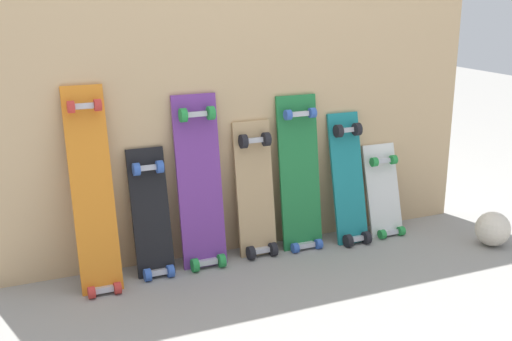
{
  "coord_description": "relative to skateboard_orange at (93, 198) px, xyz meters",
  "views": [
    {
      "loc": [
        -1.14,
        -2.7,
        1.26
      ],
      "look_at": [
        0.0,
        -0.07,
        0.43
      ],
      "focal_mm": 44.79,
      "sensor_mm": 36.0,
      "label": 1
    }
  ],
  "objects": [
    {
      "name": "skateboard_purple",
      "position": [
        0.49,
        0.04,
        -0.03
      ],
      "size": [
        0.21,
        0.21,
        0.86
      ],
      "color": "#6B338C",
      "rests_on": "ground"
    },
    {
      "name": "skateboard_orange",
      "position": [
        0.0,
        0.0,
        0.0
      ],
      "size": [
        0.18,
        0.28,
        0.94
      ],
      "color": "orange",
      "rests_on": "ground"
    },
    {
      "name": "skateboard_natural",
      "position": [
        0.77,
        0.05,
        -0.1
      ],
      "size": [
        0.19,
        0.18,
        0.71
      ],
      "color": "tan",
      "rests_on": "ground"
    },
    {
      "name": "rubber_ball",
      "position": [
        1.9,
        -0.35,
        -0.31
      ],
      "size": [
        0.17,
        0.17,
        0.17
      ],
      "primitive_type": "sphere",
      "color": "beige",
      "rests_on": "ground"
    },
    {
      "name": "ground_plane",
      "position": [
        0.75,
        0.07,
        -0.4
      ],
      "size": [
        12.0,
        12.0,
        0.0
      ],
      "primitive_type": "plane",
      "color": "gray"
    },
    {
      "name": "skateboard_teal",
      "position": [
        1.28,
        0.02,
        -0.1
      ],
      "size": [
        0.17,
        0.24,
        0.72
      ],
      "color": "#197A7F",
      "rests_on": "ground"
    },
    {
      "name": "plywood_wall_panel",
      "position": [
        0.75,
        0.14,
        0.37
      ],
      "size": [
        2.47,
        0.04,
        1.54
      ],
      "primitive_type": "cube",
      "color": "tan",
      "rests_on": "ground"
    },
    {
      "name": "skateboard_green",
      "position": [
        1.01,
        0.05,
        -0.05
      ],
      "size": [
        0.21,
        0.19,
        0.83
      ],
      "color": "#1E7238",
      "rests_on": "ground"
    },
    {
      "name": "skateboard_white",
      "position": [
        1.5,
        0.03,
        -0.2
      ],
      "size": [
        0.19,
        0.2,
        0.54
      ],
      "color": "silver",
      "rests_on": "ground"
    },
    {
      "name": "skateboard_black",
      "position": [
        0.25,
        0.03,
        -0.15
      ],
      "size": [
        0.17,
        0.21,
        0.64
      ],
      "color": "black",
      "rests_on": "ground"
    }
  ]
}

